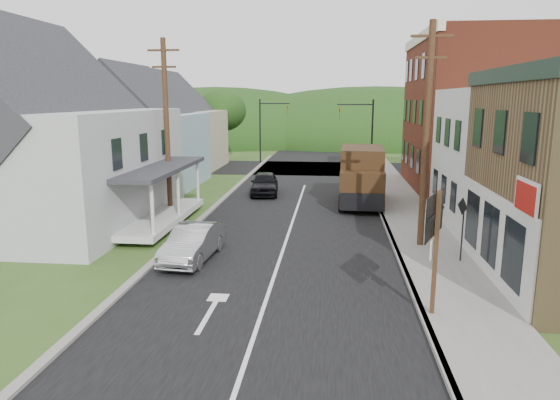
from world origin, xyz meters
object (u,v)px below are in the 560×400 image
(silver_sedan, at_px, (193,243))
(dark_sedan, at_px, (265,183))
(warning_sign, at_px, (463,221))
(route_sign_cluster, at_px, (435,235))
(delivery_van, at_px, (362,176))

(silver_sedan, distance_m, dark_sedan, 13.50)
(silver_sedan, height_order, warning_sign, warning_sign)
(silver_sedan, bearing_deg, warning_sign, 7.32)
(route_sign_cluster, relative_size, warning_sign, 1.46)
(route_sign_cluster, bearing_deg, dark_sedan, 135.32)
(dark_sedan, distance_m, warning_sign, 15.86)
(silver_sedan, relative_size, route_sign_cluster, 1.15)
(route_sign_cluster, bearing_deg, delivery_van, 117.73)
(delivery_van, distance_m, warning_sign, 10.84)
(route_sign_cluster, bearing_deg, silver_sedan, 175.31)
(silver_sedan, relative_size, warning_sign, 1.68)
(silver_sedan, distance_m, warning_sign, 10.06)
(silver_sedan, distance_m, route_sign_cluster, 9.28)
(delivery_van, height_order, warning_sign, delivery_van)
(delivery_van, bearing_deg, silver_sedan, -120.21)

